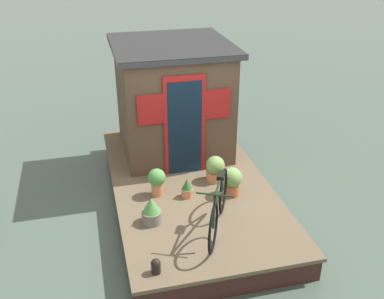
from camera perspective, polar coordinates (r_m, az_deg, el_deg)
ground_plane at (r=8.10m, az=-0.34°, el=-6.47°), size 60.00×60.00×0.00m
houseboat_deck at (r=7.99m, az=-0.35°, el=-5.21°), size 4.87×2.61×0.42m
houseboat_cabin at (r=8.60m, az=-2.46°, el=6.55°), size 2.18×2.13×2.09m
bicycle at (r=6.51m, az=3.36°, el=-7.15°), size 1.51×0.77×0.84m
potted_plant_geranium at (r=7.37m, az=-4.45°, el=-3.88°), size 0.29×0.29×0.47m
potted_plant_rosemary at (r=7.80m, az=2.94°, el=-2.42°), size 0.33×0.33×0.45m
potted_plant_thyme at (r=7.35m, az=-0.64°, el=-4.91°), size 0.18×0.18×0.33m
potted_plant_mint at (r=6.77m, az=-5.14°, el=-7.71°), size 0.30×0.30×0.42m
potted_plant_ivy at (r=7.39m, az=5.03°, el=-3.96°), size 0.34×0.34×0.49m
mooring_bollard at (r=5.95m, az=-4.58°, el=-14.40°), size 0.13×0.13×0.21m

